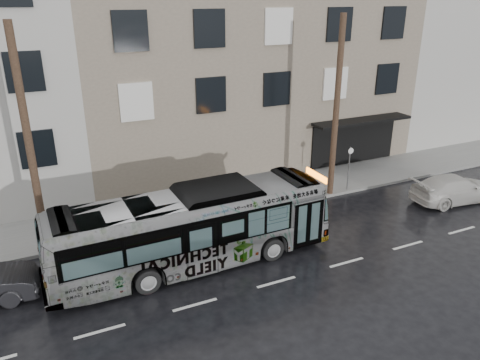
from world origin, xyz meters
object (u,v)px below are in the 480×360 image
object	(u,v)px
bus	(192,228)
white_sedan	(455,189)
utility_pole_rear	(29,146)
sign_post	(349,169)
utility_pole_front	(336,109)

from	to	relation	value
bus	white_sedan	bearing A→B (deg)	-91.05
utility_pole_rear	sign_post	size ratio (longest dim) A/B	3.75
white_sedan	sign_post	bearing A→B (deg)	58.08
sign_post	bus	xyz separation A→B (m)	(-9.93, -3.25, 0.20)
utility_pole_front	bus	world-z (taller)	utility_pole_front
bus	white_sedan	distance (m)	14.22
utility_pole_front	sign_post	size ratio (longest dim) A/B	3.75
bus	utility_pole_rear	bearing A→B (deg)	56.96
utility_pole_rear	white_sedan	xyz separation A→B (m)	(19.36, -3.28, -3.96)
utility_pole_front	sign_post	world-z (taller)	utility_pole_front
utility_pole_front	bus	xyz separation A→B (m)	(-8.83, -3.25, -3.10)
utility_pole_front	utility_pole_rear	xyz separation A→B (m)	(-14.00, 0.00, 0.00)
sign_post	bus	size ratio (longest dim) A/B	0.22
white_sedan	utility_pole_front	bearing A→B (deg)	64.21
white_sedan	utility_pole_rear	bearing A→B (deg)	86.08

